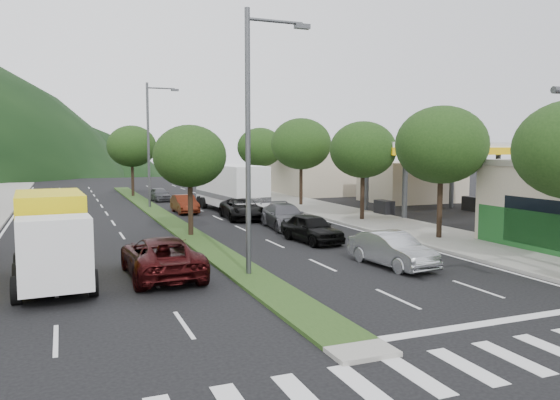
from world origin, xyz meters
name	(u,v)px	position (x,y,z in m)	size (l,w,h in m)	color
ground	(352,347)	(0.00, 0.00, 0.00)	(160.00, 160.00, 0.00)	black
sidewalk_right	(334,212)	(12.50, 25.00, 0.07)	(5.00, 90.00, 0.15)	gray
median	(160,215)	(0.00, 28.00, 0.06)	(1.60, 56.00, 0.12)	#203C15
crosswalk	(398,379)	(0.00, -2.00, 0.01)	(19.00, 2.20, 0.01)	silver
gas_canopy	(431,151)	(19.00, 22.00, 4.65)	(12.20, 8.20, 5.25)	silver
bldg_right_far	(311,168)	(19.50, 44.00, 2.60)	(10.00, 16.00, 5.20)	beige
tree_r_b	(441,145)	(12.00, 12.00, 5.04)	(4.80, 4.80, 6.94)	black
tree_r_c	(363,150)	(12.00, 20.00, 4.75)	(4.40, 4.40, 6.48)	black
tree_r_d	(301,144)	(12.00, 30.00, 5.18)	(5.00, 5.00, 7.17)	black
tree_r_e	(260,147)	(12.00, 40.00, 4.89)	(4.60, 4.60, 6.71)	black
tree_med_near	(190,156)	(0.00, 18.00, 4.43)	(4.00, 4.00, 6.02)	black
tree_med_far	(132,146)	(0.00, 44.00, 5.01)	(4.80, 4.80, 6.94)	black
streetlight_near	(253,129)	(0.21, 8.00, 5.58)	(2.60, 0.25, 10.00)	#47494C
streetlight_mid	(151,139)	(0.21, 33.00, 5.58)	(2.60, 0.25, 10.00)	#47494C
sedan_silver	(392,250)	(6.05, 7.43, 0.71)	(1.51, 4.32, 1.42)	#9FA2A7
suv_maroon	(161,257)	(-3.10, 9.19, 0.77)	(2.56, 5.56, 1.54)	#330B0B
car_queue_a	(312,228)	(5.44, 13.91, 0.73)	(1.73, 4.30, 1.47)	black
car_queue_b	(285,216)	(5.98, 18.91, 0.74)	(2.07, 5.10, 1.48)	#4E4E53
car_queue_c	(185,204)	(1.97, 28.91, 0.68)	(1.43, 4.11, 1.36)	#511A0D
car_queue_d	(242,209)	(4.89, 23.91, 0.72)	(2.38, 5.16, 1.43)	black
car_queue_e	(160,194)	(1.77, 38.91, 0.62)	(1.46, 3.63, 1.24)	#4F5055
car_queue_f	(248,195)	(8.67, 33.91, 0.72)	(2.02, 4.96, 1.44)	black
box_truck	(51,241)	(-6.94, 9.69, 1.53)	(2.84, 6.69, 3.24)	silver
motorhome	(230,187)	(5.50, 28.77, 1.90)	(3.48, 9.47, 3.57)	white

